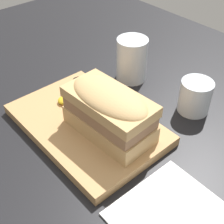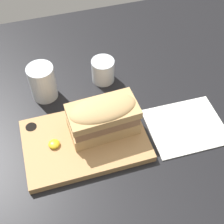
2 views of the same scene
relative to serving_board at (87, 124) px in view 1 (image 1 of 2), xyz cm
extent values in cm
cube|color=black|center=(7.58, 0.82, -2.06)|extent=(161.17, 121.74, 2.00)
cube|color=tan|center=(0.09, -0.05, 0.00)|extent=(32.63, 21.75, 2.12)
cylinder|color=black|center=(-13.18, 7.78, 0.58)|extent=(3.04, 3.04, 1.06)
cube|color=tan|center=(5.68, 1.46, 2.95)|extent=(18.47, 10.28, 3.79)
cube|color=#936B4C|center=(5.68, 1.46, 6.21)|extent=(17.73, 9.87, 2.72)
cube|color=tan|center=(5.68, 1.46, 8.70)|extent=(18.47, 10.28, 2.28)
ellipsoid|color=tan|center=(5.68, 1.46, 9.65)|extent=(18.10, 10.08, 3.41)
ellipsoid|color=gold|center=(-8.09, 0.05, 1.66)|extent=(3.02, 3.02, 1.21)
cylinder|color=silver|center=(-7.51, 20.45, 4.47)|extent=(7.78, 7.78, 11.06)
cylinder|color=silver|center=(-7.51, 20.45, 1.62)|extent=(6.85, 6.85, 4.98)
cylinder|color=silver|center=(11.28, 21.96, 2.75)|extent=(7.14, 7.14, 7.62)
cylinder|color=black|center=(11.28, 21.96, 1.99)|extent=(6.43, 6.43, 5.70)
camera|label=1|loc=(40.58, -28.57, 44.74)|focal=50.00mm
camera|label=2|loc=(-6.35, -47.12, 69.95)|focal=50.00mm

